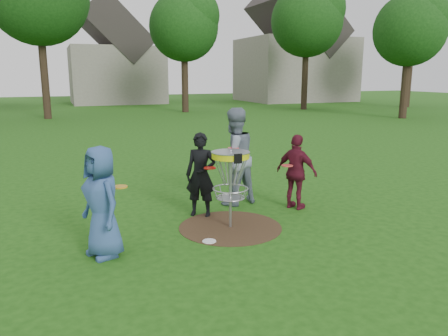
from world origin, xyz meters
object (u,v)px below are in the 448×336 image
object	(u,v)px
player_maroon	(297,172)
disc_golf_basket	(230,170)
player_blue	(102,202)
player_grey	(234,157)
player_black	(201,175)

from	to	relation	value
player_maroon	disc_golf_basket	xyz separation A→B (m)	(-1.63, -0.54, 0.28)
player_blue	player_maroon	distance (m)	3.93
disc_golf_basket	player_blue	bearing A→B (deg)	-168.68
player_blue	player_maroon	bearing A→B (deg)	83.04
disc_golf_basket	player_grey	bearing A→B (deg)	64.98
player_blue	player_black	bearing A→B (deg)	101.75
player_blue	player_black	size ratio (longest dim) A/B	1.04
player_blue	player_grey	xyz separation A→B (m)	(2.78, 1.73, 0.17)
player_blue	player_black	distance (m)	2.29
player_blue	player_grey	bearing A→B (deg)	100.42
player_blue	player_black	world-z (taller)	player_blue
player_black	player_grey	distance (m)	1.00
player_black	disc_golf_basket	world-z (taller)	player_black
player_maroon	disc_golf_basket	distance (m)	1.74
player_blue	player_maroon	world-z (taller)	player_blue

